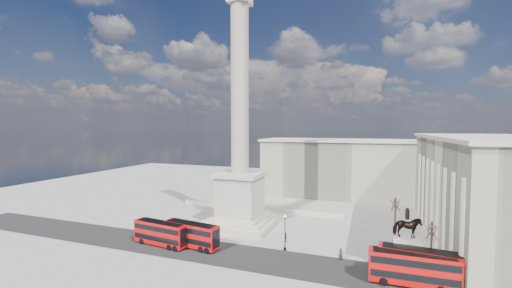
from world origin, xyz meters
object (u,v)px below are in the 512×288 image
object	(u,v)px
red_bus_b	(191,234)
pedestrian_walking	(341,255)
victorian_lamp	(285,229)
pedestrian_crossing	(286,237)
nelsons_column	(240,162)
red_bus_a	(161,233)
pedestrian_standing	(388,261)
red_bus_d	(413,269)
red_bus_c	(423,266)
equestrian_statue	(406,250)

from	to	relation	value
red_bus_b	pedestrian_walking	bearing A→B (deg)	14.72
victorian_lamp	pedestrian_crossing	world-z (taller)	victorian_lamp
nelsons_column	victorian_lamp	world-z (taller)	nelsons_column
red_bus_a	pedestrian_walking	size ratio (longest dim) A/B	5.27
red_bus_a	pedestrian_crossing	xyz separation A→B (m)	(19.57, 8.84, -1.33)
pedestrian_standing	nelsons_column	bearing A→B (deg)	-60.65
red_bus_d	victorian_lamp	size ratio (longest dim) A/B	1.81
pedestrian_walking	red_bus_c	bearing A→B (deg)	-22.04
red_bus_a	red_bus_b	xyz separation A→B (m)	(5.27, 1.08, 0.03)
pedestrian_standing	victorian_lamp	bearing A→B (deg)	-41.83
equestrian_statue	pedestrian_walking	xyz separation A→B (m)	(-8.82, 0.74, -2.23)
red_bus_b	pedestrian_crossing	size ratio (longest dim) A/B	6.46
red_bus_a	pedestrian_standing	xyz separation A→B (m)	(35.89, 4.39, -1.37)
victorian_lamp	pedestrian_crossing	xyz separation A→B (m)	(-0.79, 3.65, -2.65)
red_bus_d	equestrian_statue	distance (m)	3.95
red_bus_b	red_bus_d	distance (m)	33.37
red_bus_a	victorian_lamp	bearing A→B (deg)	20.65
nelsons_column	victorian_lamp	size ratio (longest dim) A/B	8.50
red_bus_b	equestrian_statue	world-z (taller)	equestrian_statue
pedestrian_walking	red_bus_a	bearing A→B (deg)	-177.31
equestrian_statue	pedestrian_walking	distance (m)	9.13
red_bus_d	equestrian_statue	size ratio (longest dim) A/B	1.16
victorian_lamp	pedestrian_standing	size ratio (longest dim) A/B	3.82
red_bus_d	pedestrian_crossing	world-z (taller)	red_bus_d
red_bus_c	pedestrian_crossing	size ratio (longest dim) A/B	6.81
red_bus_b	equestrian_statue	distance (m)	32.97
red_bus_a	pedestrian_walking	world-z (taller)	red_bus_a
red_bus_a	red_bus_c	bearing A→B (deg)	7.43
pedestrian_walking	nelsons_column	bearing A→B (deg)	146.53
nelsons_column	victorian_lamp	distance (m)	18.61
red_bus_b	nelsons_column	bearing A→B (deg)	86.78
nelsons_column	pedestrian_walking	xyz separation A→B (m)	(21.24, -11.50, -11.95)
pedestrian_crossing	nelsons_column	bearing A→B (deg)	41.66
pedestrian_walking	pedestrian_crossing	bearing A→B (deg)	148.50
red_bus_c	red_bus_a	bearing A→B (deg)	-173.83
nelsons_column	pedestrian_crossing	size ratio (longest dim) A/B	30.97
red_bus_d	pedestrian_crossing	size ratio (longest dim) A/B	6.59
nelsons_column	equestrian_statue	xyz separation A→B (m)	(30.06, -12.24, -9.71)
red_bus_a	equestrian_statue	distance (m)	38.30
red_bus_a	equestrian_statue	bearing A→B (deg)	11.22
nelsons_column	red_bus_a	xyz separation A→B (m)	(-8.09, -15.48, -10.78)
red_bus_c	victorian_lamp	bearing A→B (deg)	172.30
red_bus_b	red_bus_d	world-z (taller)	red_bus_d
pedestrian_walking	red_bus_d	bearing A→B (deg)	-31.15
red_bus_a	red_bus_c	distance (m)	39.92
red_bus_d	red_bus_a	bearing A→B (deg)	178.15
nelsons_column	red_bus_a	distance (m)	20.53
red_bus_c	red_bus_d	world-z (taller)	red_bus_c
nelsons_column	red_bus_d	size ratio (longest dim) A/B	4.70
red_bus_d	pedestrian_crossing	bearing A→B (deg)	152.70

